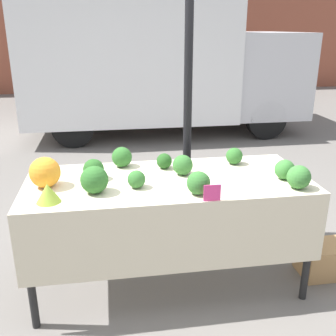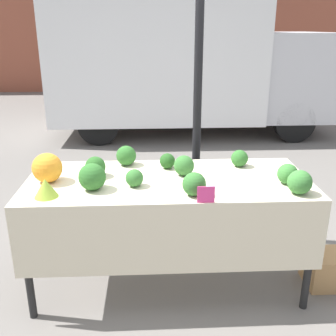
% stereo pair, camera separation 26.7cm
% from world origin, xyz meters
% --- Properties ---
extents(ground_plane, '(40.00, 40.00, 0.00)m').
position_xyz_m(ground_plane, '(0.00, 0.00, 0.00)').
color(ground_plane, slate).
extents(building_facade, '(16.00, 0.60, 4.74)m').
position_xyz_m(building_facade, '(0.00, 9.67, 2.37)').
color(building_facade, brown).
rests_on(building_facade, ground_plane).
extents(tent_pole, '(0.07, 0.07, 2.45)m').
position_xyz_m(tent_pole, '(0.28, 0.72, 1.23)').
color(tent_pole, black).
rests_on(tent_pole, ground_plane).
extents(parked_truck, '(4.78, 2.26, 2.28)m').
position_xyz_m(parked_truck, '(0.50, 4.67, 1.22)').
color(parked_truck, white).
rests_on(parked_truck, ground_plane).
extents(market_table, '(1.94, 0.82, 0.83)m').
position_xyz_m(market_table, '(0.00, -0.06, 0.72)').
color(market_table, beige).
rests_on(market_table, ground_plane).
extents(orange_cauliflower, '(0.20, 0.20, 0.20)m').
position_xyz_m(orange_cauliflower, '(-0.81, -0.01, 0.93)').
color(orange_cauliflower, orange).
rests_on(orange_cauliflower, market_table).
extents(romanesco_head, '(0.15, 0.15, 0.12)m').
position_xyz_m(romanesco_head, '(-0.76, -0.26, 0.88)').
color(romanesco_head, '#93B238').
rests_on(romanesco_head, market_table).
extents(broccoli_head_0, '(0.12, 0.12, 0.12)m').
position_xyz_m(broccoli_head_0, '(-0.23, -0.12, 0.88)').
color(broccoli_head_0, '#336B2D').
rests_on(broccoli_head_0, market_table).
extents(broccoli_head_1, '(0.14, 0.14, 0.14)m').
position_xyz_m(broccoli_head_1, '(-0.50, 0.08, 0.90)').
color(broccoli_head_1, '#285B23').
rests_on(broccoli_head_1, market_table).
extents(broccoli_head_2, '(0.15, 0.15, 0.15)m').
position_xyz_m(broccoli_head_2, '(-0.30, 0.31, 0.90)').
color(broccoli_head_2, '#2D6628').
rests_on(broccoli_head_2, market_table).
extents(broccoli_head_3, '(0.13, 0.13, 0.13)m').
position_xyz_m(broccoli_head_3, '(0.55, 0.23, 0.89)').
color(broccoli_head_3, '#2D6628').
rests_on(broccoli_head_3, market_table).
extents(broccoli_head_4, '(0.15, 0.15, 0.15)m').
position_xyz_m(broccoli_head_4, '(0.81, -0.29, 0.90)').
color(broccoli_head_4, '#387533').
rests_on(broccoli_head_4, market_table).
extents(broccoli_head_5, '(0.15, 0.15, 0.15)m').
position_xyz_m(broccoli_head_5, '(0.15, -0.28, 0.90)').
color(broccoli_head_5, '#336B2D').
rests_on(broccoli_head_5, market_table).
extents(broccoli_head_6, '(0.14, 0.14, 0.14)m').
position_xyz_m(broccoli_head_6, '(0.79, -0.12, 0.89)').
color(broccoli_head_6, '#387533').
rests_on(broccoli_head_6, market_table).
extents(broccoli_head_7, '(0.14, 0.14, 0.14)m').
position_xyz_m(broccoli_head_7, '(0.12, 0.07, 0.90)').
color(broccoli_head_7, '#336B2D').
rests_on(broccoli_head_7, market_table).
extents(broccoli_head_8, '(0.18, 0.18, 0.18)m').
position_xyz_m(broccoli_head_8, '(-0.49, -0.16, 0.91)').
color(broccoli_head_8, '#2D6628').
rests_on(broccoli_head_8, market_table).
extents(broccoli_head_9, '(0.11, 0.11, 0.11)m').
position_xyz_m(broccoli_head_9, '(0.01, 0.22, 0.88)').
color(broccoli_head_9, '#23511E').
rests_on(broccoli_head_9, market_table).
extents(price_sign, '(0.10, 0.01, 0.10)m').
position_xyz_m(price_sign, '(0.20, -0.40, 0.88)').
color(price_sign, '#E53D84').
rests_on(price_sign, market_table).
extents(produce_crate, '(0.46, 0.27, 0.25)m').
position_xyz_m(produce_crate, '(1.25, -0.09, 0.12)').
color(produce_crate, tan).
rests_on(produce_crate, ground_plane).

